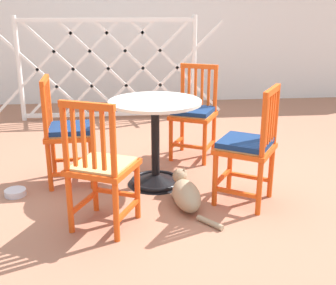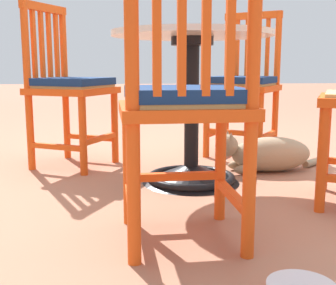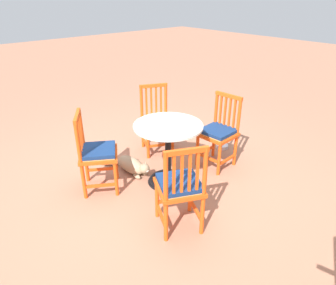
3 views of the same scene
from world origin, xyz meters
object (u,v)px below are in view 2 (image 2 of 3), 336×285
Objects in this scene: cafe_table at (191,125)px; orange_chair_tucked_in at (184,106)px; tabby_cat at (264,154)px; orange_chair_facing_out at (244,85)px; orange_chair_near_fence at (69,88)px.

cafe_table is 0.76m from orange_chair_tucked_in.
orange_chair_facing_out is at bearing 1.19° from tabby_cat.
orange_chair_tucked_in is at bearing 159.16° from orange_chair_facing_out.
cafe_table is 0.83× the size of orange_chair_near_fence.
cafe_table is 0.51m from tabby_cat.
orange_chair_facing_out is at bearing -77.07° from orange_chair_near_fence.
tabby_cat is (0.93, -0.54, -0.35)m from orange_chair_tucked_in.
orange_chair_near_fence is 1.28× the size of tabby_cat.
orange_chair_tucked_in is (-1.16, -0.53, 0.00)m from orange_chair_near_fence.
cafe_table is at bearing 114.87° from tabby_cat.
orange_chair_facing_out reaches higher than tabby_cat.
cafe_table is 0.79m from orange_chair_near_fence.
orange_chair_facing_out is at bearing -31.96° from cafe_table.
tabby_cat is at bearing -30.28° from orange_chair_tucked_in.
cafe_table is 0.80m from orange_chair_facing_out.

